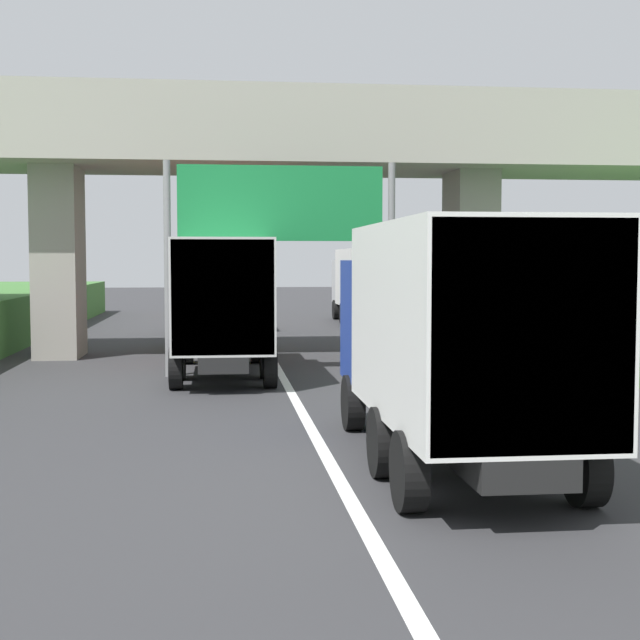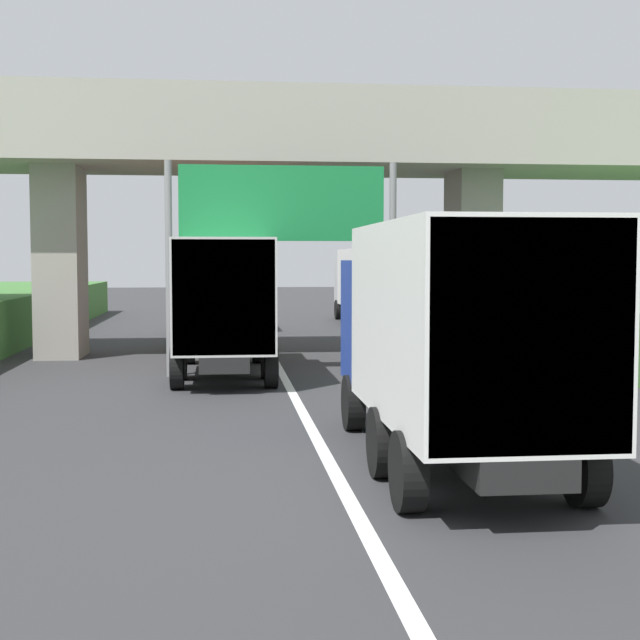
{
  "view_description": "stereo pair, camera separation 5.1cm",
  "coord_description": "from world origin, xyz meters",
  "px_view_note": "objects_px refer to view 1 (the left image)",
  "views": [
    {
      "loc": [
        -1.59,
        2.9,
        2.95
      ],
      "look_at": [
        0.0,
        16.93,
        2.0
      ],
      "focal_mm": 50.43,
      "sensor_mm": 36.0,
      "label": 1
    },
    {
      "loc": [
        -1.54,
        2.89,
        2.95
      ],
      "look_at": [
        0.0,
        16.93,
        2.0
      ],
      "focal_mm": 50.43,
      "sensor_mm": 36.0,
      "label": 2
    }
  ],
  "objects_px": {
    "truck_white": "(213,284)",
    "truck_silver": "(365,282)",
    "car_yellow": "(212,323)",
    "construction_barrel_4": "(585,371)",
    "overhead_highway_sign": "(281,218)",
    "car_orange": "(220,299)",
    "truck_red": "(222,300)",
    "truck_blue": "(450,331)"
  },
  "relations": [
    {
      "from": "car_yellow",
      "to": "construction_barrel_4",
      "type": "relative_size",
      "value": 4.56
    },
    {
      "from": "truck_white",
      "to": "car_yellow",
      "type": "xyz_separation_m",
      "value": [
        0.04,
        -8.45,
        -1.08
      ]
    },
    {
      "from": "truck_red",
      "to": "car_orange",
      "type": "height_order",
      "value": "truck_red"
    },
    {
      "from": "overhead_highway_sign",
      "to": "truck_white",
      "type": "height_order",
      "value": "overhead_highway_sign"
    },
    {
      "from": "truck_silver",
      "to": "car_orange",
      "type": "distance_m",
      "value": 9.96
    },
    {
      "from": "truck_silver",
      "to": "truck_red",
      "type": "bearing_deg",
      "value": -109.88
    },
    {
      "from": "truck_white",
      "to": "truck_silver",
      "type": "relative_size",
      "value": 1.0
    },
    {
      "from": "construction_barrel_4",
      "to": "car_orange",
      "type": "bearing_deg",
      "value": 105.4
    },
    {
      "from": "truck_white",
      "to": "truck_red",
      "type": "relative_size",
      "value": 1.0
    },
    {
      "from": "truck_blue",
      "to": "construction_barrel_4",
      "type": "xyz_separation_m",
      "value": [
        4.9,
        6.78,
        -1.47
      ]
    },
    {
      "from": "truck_silver",
      "to": "car_orange",
      "type": "bearing_deg",
      "value": 132.36
    },
    {
      "from": "overhead_highway_sign",
      "to": "truck_silver",
      "type": "height_order",
      "value": "overhead_highway_sign"
    },
    {
      "from": "truck_white",
      "to": "truck_silver",
      "type": "xyz_separation_m",
      "value": [
        7.01,
        2.68,
        0.0
      ]
    },
    {
      "from": "truck_silver",
      "to": "car_orange",
      "type": "relative_size",
      "value": 1.78
    },
    {
      "from": "truck_red",
      "to": "truck_blue",
      "type": "height_order",
      "value": "same"
    },
    {
      "from": "overhead_highway_sign",
      "to": "truck_silver",
      "type": "relative_size",
      "value": 0.81
    },
    {
      "from": "truck_silver",
      "to": "car_yellow",
      "type": "xyz_separation_m",
      "value": [
        -6.97,
        -11.13,
        -1.08
      ]
    },
    {
      "from": "overhead_highway_sign",
      "to": "truck_blue",
      "type": "height_order",
      "value": "overhead_highway_sign"
    },
    {
      "from": "car_yellow",
      "to": "overhead_highway_sign",
      "type": "bearing_deg",
      "value": -76.12
    },
    {
      "from": "car_yellow",
      "to": "construction_barrel_4",
      "type": "xyz_separation_m",
      "value": [
        8.38,
        -10.89,
        -0.4
      ]
    },
    {
      "from": "construction_barrel_4",
      "to": "truck_white",
      "type": "bearing_deg",
      "value": 113.52
    },
    {
      "from": "truck_red",
      "to": "car_orange",
      "type": "xyz_separation_m",
      "value": [
        -0.0,
        25.75,
        -1.08
      ]
    },
    {
      "from": "truck_silver",
      "to": "truck_red",
      "type": "relative_size",
      "value": 1.0
    },
    {
      "from": "overhead_highway_sign",
      "to": "truck_blue",
      "type": "bearing_deg",
      "value": -80.82
    },
    {
      "from": "car_orange",
      "to": "car_yellow",
      "type": "relative_size",
      "value": 1.0
    },
    {
      "from": "truck_blue",
      "to": "construction_barrel_4",
      "type": "relative_size",
      "value": 8.11
    },
    {
      "from": "truck_red",
      "to": "truck_blue",
      "type": "distance_m",
      "value": 10.84
    },
    {
      "from": "truck_red",
      "to": "construction_barrel_4",
      "type": "distance_m",
      "value": 8.96
    },
    {
      "from": "car_orange",
      "to": "construction_barrel_4",
      "type": "xyz_separation_m",
      "value": [
        8.08,
        -29.34,
        -0.4
      ]
    },
    {
      "from": "truck_silver",
      "to": "truck_blue",
      "type": "height_order",
      "value": "same"
    },
    {
      "from": "truck_blue",
      "to": "overhead_highway_sign",
      "type": "bearing_deg",
      "value": 99.18
    },
    {
      "from": "overhead_highway_sign",
      "to": "car_orange",
      "type": "distance_m",
      "value": 25.96
    },
    {
      "from": "car_orange",
      "to": "car_yellow",
      "type": "bearing_deg",
      "value": -90.93
    },
    {
      "from": "truck_silver",
      "to": "truck_blue",
      "type": "distance_m",
      "value": 29.02
    },
    {
      "from": "overhead_highway_sign",
      "to": "truck_white",
      "type": "xyz_separation_m",
      "value": [
        -1.83,
        15.72,
        -2.08
      ]
    },
    {
      "from": "truck_blue",
      "to": "car_orange",
      "type": "xyz_separation_m",
      "value": [
        -3.18,
        36.12,
        -1.08
      ]
    },
    {
      "from": "truck_white",
      "to": "truck_silver",
      "type": "distance_m",
      "value": 7.5
    },
    {
      "from": "truck_red",
      "to": "truck_blue",
      "type": "bearing_deg",
      "value": -72.98
    },
    {
      "from": "overhead_highway_sign",
      "to": "car_orange",
      "type": "relative_size",
      "value": 1.43
    },
    {
      "from": "truck_silver",
      "to": "overhead_highway_sign",
      "type": "bearing_deg",
      "value": -105.7
    },
    {
      "from": "truck_red",
      "to": "construction_barrel_4",
      "type": "xyz_separation_m",
      "value": [
        8.08,
        -3.58,
        -1.47
      ]
    },
    {
      "from": "overhead_highway_sign",
      "to": "car_orange",
      "type": "height_order",
      "value": "overhead_highway_sign"
    }
  ]
}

